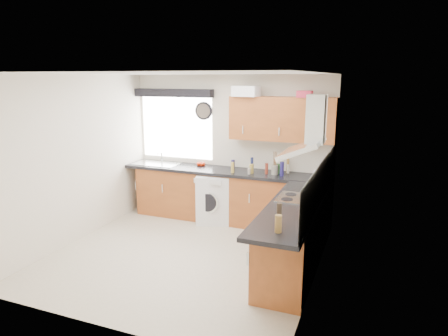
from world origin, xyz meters
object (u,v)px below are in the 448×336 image
at_px(oven, 297,234).
at_px(upper_cabinets, 282,119).
at_px(extractor_hood, 309,133).
at_px(washing_machine, 214,198).

height_order(oven, upper_cabinets, upper_cabinets).
xyz_separation_m(extractor_hood, upper_cabinets, (-0.65, 1.33, 0.03)).
bearing_deg(upper_cabinets, extractor_hood, -63.87).
xyz_separation_m(oven, washing_machine, (-1.65, 1.10, -0.00)).
distance_m(oven, washing_machine, 1.98).
bearing_deg(washing_machine, upper_cabinets, -6.60).
xyz_separation_m(upper_cabinets, washing_machine, (-1.10, -0.23, -1.38)).
bearing_deg(extractor_hood, washing_machine, 147.85).
height_order(oven, extractor_hood, extractor_hood).
relative_size(oven, upper_cabinets, 0.50).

